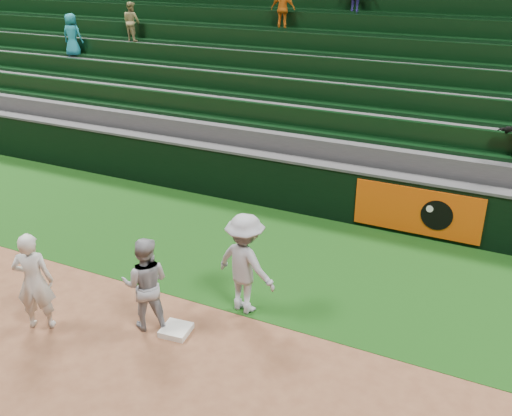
{
  "coord_description": "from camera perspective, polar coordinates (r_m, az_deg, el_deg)",
  "views": [
    {
      "loc": [
        4.69,
        -6.04,
        5.47
      ],
      "look_at": [
        0.63,
        2.3,
        1.3
      ],
      "focal_mm": 40.0,
      "sensor_mm": 36.0,
      "label": 1
    }
  ],
  "objects": [
    {
      "name": "first_base",
      "position": [
        9.24,
        -8.0,
        -11.99
      ],
      "size": [
        0.48,
        0.48,
        0.1
      ],
      "primitive_type": "cube",
      "rotation": [
        0.0,
        0.0,
        0.11
      ],
      "color": "white",
      "rests_on": "ground"
    },
    {
      "name": "ground",
      "position": [
        9.4,
        -9.82,
        -11.79
      ],
      "size": [
        70.0,
        70.0,
        0.0
      ],
      "primitive_type": "plane",
      "color": "brown",
      "rests_on": "ground"
    },
    {
      "name": "field_wall",
      "position": [
        13.09,
        3.2,
        2.49
      ],
      "size": [
        36.0,
        0.45,
        1.25
      ],
      "color": "black",
      "rests_on": "ground"
    },
    {
      "name": "stadium_seating",
      "position": [
        16.17,
        8.52,
        10.47
      ],
      "size": [
        36.0,
        5.95,
        5.12
      ],
      "color": "#39393B",
      "rests_on": "ground"
    },
    {
      "name": "base_coach",
      "position": [
        9.25,
        -1.08,
        -5.6
      ],
      "size": [
        1.23,
        0.88,
        1.73
      ],
      "primitive_type": "imported",
      "rotation": [
        0.0,
        0.0,
        2.91
      ],
      "color": "#A1A5AF",
      "rests_on": "foul_grass"
    },
    {
      "name": "foul_grass",
      "position": [
        11.56,
        -1.27,
        -4.03
      ],
      "size": [
        36.0,
        4.2,
        0.01
      ],
      "primitive_type": "cube",
      "color": "#10380E",
      "rests_on": "ground"
    },
    {
      "name": "baserunner",
      "position": [
        9.07,
        -10.97,
        -7.45
      ],
      "size": [
        0.94,
        0.86,
        1.56
      ],
      "primitive_type": "imported",
      "rotation": [
        0.0,
        0.0,
        3.59
      ],
      "color": "#989AA2",
      "rests_on": "ground"
    },
    {
      "name": "first_baseman",
      "position": [
        9.52,
        -21.33,
        -6.86
      ],
      "size": [
        0.72,
        0.63,
        1.65
      ],
      "primitive_type": "imported",
      "rotation": [
        0.0,
        0.0,
        3.63
      ],
      "color": "silver",
      "rests_on": "ground"
    }
  ]
}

